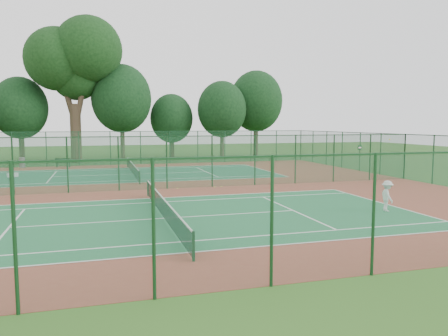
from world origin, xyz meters
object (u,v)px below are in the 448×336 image
at_px(bench, 63,162).
at_px(kit_bag, 13,175).
at_px(trash_bin, 22,162).
at_px(player_near, 387,196).
at_px(big_tree, 74,59).

distance_m(bench, kit_bag, 8.07).
relative_size(trash_bin, bench, 0.67).
bearing_deg(player_near, bench, 44.39).
relative_size(bench, big_tree, 0.09).
distance_m(player_near, trash_bin, 34.80).
bearing_deg(trash_bin, bench, -8.54).
height_order(trash_bin, kit_bag, trash_bin).
distance_m(bench, big_tree, 12.34).
bearing_deg(player_near, trash_bin, 49.23).
bearing_deg(bench, player_near, -52.28).
height_order(bench, kit_bag, bench).
relative_size(bench, kit_bag, 1.82).
height_order(trash_bin, big_tree, big_tree).
bearing_deg(bench, big_tree, 85.10).
distance_m(trash_bin, kit_bag, 7.95).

